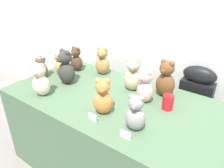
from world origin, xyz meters
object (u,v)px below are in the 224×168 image
(teddy_bear_chestnut, at_px, (166,80))
(instrument_case, at_px, (192,114))
(teddy_bear_caramel, at_px, (102,62))
(teddy_bear_honey, at_px, (60,61))
(teddy_bear_blush, at_px, (145,87))
(display_table, at_px, (112,135))
(party_cup_red, at_px, (168,102))
(teddy_bear_charcoal, at_px, (66,68))
(teddy_bear_mocha, at_px, (42,65))
(teddy_bear_sand, at_px, (133,75))
(teddy_bear_ginger, at_px, (103,97))
(teddy_bear_ash, at_px, (135,114))
(teddy_bear_cocoa, at_px, (76,60))
(teddy_bear_cream, at_px, (41,80))

(teddy_bear_chestnut, bearing_deg, instrument_case, 69.14)
(teddy_bear_caramel, bearing_deg, teddy_bear_honey, -162.32)
(teddy_bear_chestnut, bearing_deg, teddy_bear_blush, -107.03)
(display_table, height_order, teddy_bear_blush, teddy_bear_blush)
(teddy_bear_blush, distance_m, party_cup_red, 0.20)
(teddy_bear_charcoal, xyz_separation_m, teddy_bear_blush, (0.71, 0.13, -0.02))
(teddy_bear_mocha, bearing_deg, display_table, 38.46)
(teddy_bear_sand, bearing_deg, teddy_bear_blush, -55.23)
(instrument_case, relative_size, party_cup_red, 8.62)
(teddy_bear_honey, xyz_separation_m, teddy_bear_mocha, (-0.08, -0.15, -0.00))
(teddy_bear_ginger, height_order, teddy_bear_mocha, teddy_bear_ginger)
(teddy_bear_mocha, xyz_separation_m, party_cup_red, (1.18, 0.17, -0.07))
(teddy_bear_honey, bearing_deg, teddy_bear_charcoal, -21.64)
(teddy_bear_blush, bearing_deg, teddy_bear_ash, -46.92)
(teddy_bear_honey, xyz_separation_m, teddy_bear_charcoal, (0.20, -0.11, 0.02))
(instrument_case, xyz_separation_m, teddy_bear_blush, (-0.26, -0.48, 0.40))
(teddy_bear_charcoal, bearing_deg, teddy_bear_ash, -6.75)
(teddy_bear_honey, height_order, teddy_bear_cocoa, teddy_bear_honey)
(teddy_bear_blush, xyz_separation_m, teddy_bear_mocha, (-0.99, -0.17, 0.00))
(display_table, relative_size, teddy_bear_cream, 6.21)
(teddy_bear_blush, distance_m, teddy_bear_ash, 0.35)
(teddy_bear_cocoa, bearing_deg, teddy_bear_caramel, 16.21)
(teddy_bear_cream, bearing_deg, party_cup_red, 9.79)
(teddy_bear_mocha, bearing_deg, teddy_bear_cocoa, 97.69)
(teddy_bear_cream, xyz_separation_m, teddy_bear_ginger, (0.55, 0.09, -0.01))
(teddy_bear_cream, relative_size, teddy_bear_cocoa, 1.12)
(teddy_bear_chestnut, relative_size, teddy_bear_caramel, 1.10)
(teddy_bear_ginger, height_order, teddy_bear_charcoal, teddy_bear_charcoal)
(teddy_bear_charcoal, bearing_deg, teddy_bear_sand, 31.23)
(teddy_bear_honey, height_order, teddy_bear_sand, teddy_bear_sand)
(teddy_bear_honey, xyz_separation_m, teddy_bear_ginger, (0.75, -0.29, -0.01))
(instrument_case, distance_m, party_cup_red, 0.59)
(teddy_bear_chestnut, bearing_deg, teddy_bear_cocoa, -168.61)
(teddy_bear_ginger, distance_m, teddy_bear_caramel, 0.68)
(instrument_case, bearing_deg, teddy_bear_ginger, -118.15)
(teddy_bear_honey, distance_m, teddy_bear_cocoa, 0.17)
(display_table, bearing_deg, teddy_bear_blush, 23.96)
(teddy_bear_mocha, height_order, party_cup_red, teddy_bear_mocha)
(display_table, relative_size, teddy_bear_charcoal, 5.50)
(teddy_bear_ginger, distance_m, teddy_bear_mocha, 0.85)
(teddy_bear_sand, xyz_separation_m, teddy_bear_blush, (0.17, -0.11, -0.01))
(teddy_bear_chestnut, bearing_deg, teddy_bear_honey, -159.85)
(teddy_bear_cocoa, bearing_deg, teddy_bear_honey, -114.49)
(teddy_bear_charcoal, bearing_deg, teddy_bear_cocoa, 124.65)
(display_table, height_order, teddy_bear_ginger, teddy_bear_ginger)
(teddy_bear_cocoa, distance_m, teddy_bear_ash, 1.07)
(teddy_bear_cream, distance_m, teddy_bear_mocha, 0.36)
(teddy_bear_ash, relative_size, party_cup_red, 2.23)
(teddy_bear_blush, xyz_separation_m, teddy_bear_caramel, (-0.58, 0.22, 0.00))
(instrument_case, relative_size, teddy_bear_ash, 3.86)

